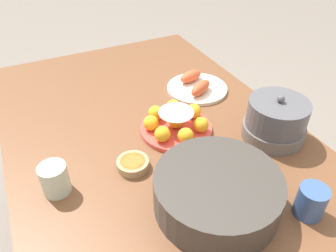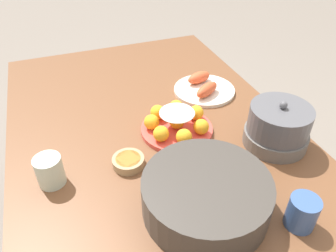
{
  "view_description": "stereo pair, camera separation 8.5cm",
  "coord_description": "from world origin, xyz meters",
  "px_view_note": "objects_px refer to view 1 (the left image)",
  "views": [
    {
      "loc": [
        0.77,
        -0.35,
        1.47
      ],
      "look_at": [
        -0.01,
        0.04,
        0.8
      ],
      "focal_mm": 35.0,
      "sensor_mm": 36.0,
      "label": 1
    },
    {
      "loc": [
        0.8,
        -0.27,
        1.47
      ],
      "look_at": [
        -0.01,
        0.04,
        0.8
      ],
      "focal_mm": 35.0,
      "sensor_mm": 36.0,
      "label": 2
    }
  ],
  "objects_px": {
    "sauce_bowl": "(133,164)",
    "cup_near": "(55,179)",
    "cake_plate": "(175,123)",
    "warming_pot": "(276,120)",
    "serving_bowl": "(217,191)",
    "dining_table": "(160,159)",
    "seafood_platter": "(196,86)",
    "cup_far": "(311,202)"
  },
  "relations": [
    {
      "from": "cup_near",
      "to": "sauce_bowl",
      "type": "bearing_deg",
      "value": 87.9
    },
    {
      "from": "sauce_bowl",
      "to": "cup_near",
      "type": "relative_size",
      "value": 1.08
    },
    {
      "from": "warming_pot",
      "to": "cake_plate",
      "type": "bearing_deg",
      "value": -121.55
    },
    {
      "from": "dining_table",
      "to": "sauce_bowl",
      "type": "distance_m",
      "value": 0.18
    },
    {
      "from": "serving_bowl",
      "to": "warming_pot",
      "type": "xyz_separation_m",
      "value": [
        -0.16,
        0.33,
        0.01
      ]
    },
    {
      "from": "cake_plate",
      "to": "warming_pot",
      "type": "distance_m",
      "value": 0.33
    },
    {
      "from": "sauce_bowl",
      "to": "dining_table",
      "type": "bearing_deg",
      "value": 122.77
    },
    {
      "from": "dining_table",
      "to": "cup_far",
      "type": "xyz_separation_m",
      "value": [
        0.44,
        0.22,
        0.13
      ]
    },
    {
      "from": "serving_bowl",
      "to": "warming_pot",
      "type": "distance_m",
      "value": 0.37
    },
    {
      "from": "dining_table",
      "to": "serving_bowl",
      "type": "relative_size",
      "value": 4.79
    },
    {
      "from": "cake_plate",
      "to": "sauce_bowl",
      "type": "bearing_deg",
      "value": -62.01
    },
    {
      "from": "cup_far",
      "to": "warming_pot",
      "type": "xyz_separation_m",
      "value": [
        -0.29,
        0.13,
        0.02
      ]
    },
    {
      "from": "dining_table",
      "to": "cake_plate",
      "type": "bearing_deg",
      "value": 108.31
    },
    {
      "from": "cake_plate",
      "to": "warming_pot",
      "type": "relative_size",
      "value": 1.2
    },
    {
      "from": "cake_plate",
      "to": "seafood_platter",
      "type": "distance_m",
      "value": 0.29
    },
    {
      "from": "serving_bowl",
      "to": "sauce_bowl",
      "type": "xyz_separation_m",
      "value": [
        -0.23,
        -0.15,
        -0.04
      ]
    },
    {
      "from": "warming_pot",
      "to": "dining_table",
      "type": "bearing_deg",
      "value": -112.93
    },
    {
      "from": "sauce_bowl",
      "to": "warming_pot",
      "type": "xyz_separation_m",
      "value": [
        0.07,
        0.48,
        0.05
      ]
    },
    {
      "from": "sauce_bowl",
      "to": "warming_pot",
      "type": "relative_size",
      "value": 0.47
    },
    {
      "from": "seafood_platter",
      "to": "warming_pot",
      "type": "bearing_deg",
      "value": 11.8
    },
    {
      "from": "dining_table",
      "to": "sauce_bowl",
      "type": "height_order",
      "value": "sauce_bowl"
    },
    {
      "from": "seafood_platter",
      "to": "cup_far",
      "type": "relative_size",
      "value": 2.78
    },
    {
      "from": "dining_table",
      "to": "seafood_platter",
      "type": "relative_size",
      "value": 6.43
    },
    {
      "from": "serving_bowl",
      "to": "cup_near",
      "type": "height_order",
      "value": "serving_bowl"
    },
    {
      "from": "cake_plate",
      "to": "sauce_bowl",
      "type": "height_order",
      "value": "cake_plate"
    },
    {
      "from": "cake_plate",
      "to": "serving_bowl",
      "type": "relative_size",
      "value": 0.75
    },
    {
      "from": "warming_pot",
      "to": "seafood_platter",
      "type": "bearing_deg",
      "value": -168.2
    },
    {
      "from": "serving_bowl",
      "to": "cup_far",
      "type": "relative_size",
      "value": 3.73
    },
    {
      "from": "seafood_platter",
      "to": "cup_near",
      "type": "relative_size",
      "value": 2.72
    },
    {
      "from": "dining_table",
      "to": "cake_plate",
      "type": "distance_m",
      "value": 0.14
    },
    {
      "from": "cake_plate",
      "to": "cup_far",
      "type": "xyz_separation_m",
      "value": [
        0.46,
        0.15,
        0.01
      ]
    },
    {
      "from": "dining_table",
      "to": "serving_bowl",
      "type": "distance_m",
      "value": 0.34
    },
    {
      "from": "sauce_bowl",
      "to": "seafood_platter",
      "type": "bearing_deg",
      "value": 127.72
    },
    {
      "from": "sauce_bowl",
      "to": "warming_pot",
      "type": "bearing_deg",
      "value": 82.03
    },
    {
      "from": "sauce_bowl",
      "to": "seafood_platter",
      "type": "distance_m",
      "value": 0.51
    },
    {
      "from": "cake_plate",
      "to": "serving_bowl",
      "type": "height_order",
      "value": "serving_bowl"
    },
    {
      "from": "serving_bowl",
      "to": "warming_pot",
      "type": "relative_size",
      "value": 1.61
    },
    {
      "from": "cake_plate",
      "to": "cup_far",
      "type": "height_order",
      "value": "cup_far"
    },
    {
      "from": "sauce_bowl",
      "to": "cup_far",
      "type": "relative_size",
      "value": 1.1
    },
    {
      "from": "serving_bowl",
      "to": "seafood_platter",
      "type": "relative_size",
      "value": 1.34
    },
    {
      "from": "sauce_bowl",
      "to": "serving_bowl",
      "type": "bearing_deg",
      "value": 32.58
    },
    {
      "from": "dining_table",
      "to": "serving_bowl",
      "type": "xyz_separation_m",
      "value": [
        0.31,
        0.02,
        0.14
      ]
    }
  ]
}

